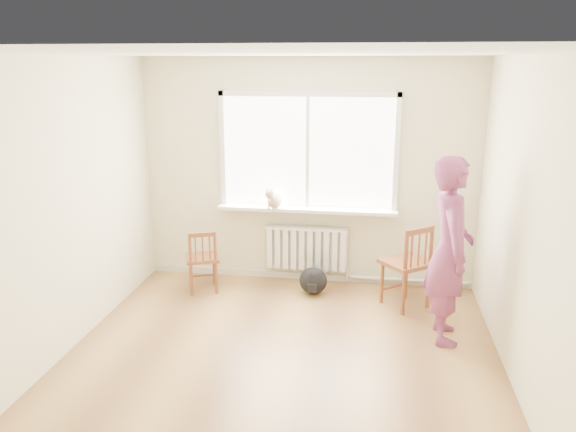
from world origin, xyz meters
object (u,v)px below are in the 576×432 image
at_px(cat, 274,199).
at_px(backpack, 313,281).
at_px(person, 450,250).
at_px(chair_right, 409,266).
at_px(chair_left, 203,261).

height_order(cat, backpack, cat).
bearing_deg(person, backpack, 55.58).
relative_size(chair_right, person, 0.52).
bearing_deg(chair_right, person, 75.95).
xyz_separation_m(chair_right, backpack, (-1.08, 0.20, -0.32)).
distance_m(person, backpack, 1.81).
height_order(chair_right, cat, cat).
xyz_separation_m(person, backpack, (-1.39, 0.88, -0.74)).
height_order(chair_left, backpack, chair_left).
height_order(person, backpack, person).
height_order(person, cat, person).
bearing_deg(cat, chair_right, 1.89).
relative_size(person, backpack, 5.57).
relative_size(chair_left, chair_right, 0.80).
distance_m(person, cat, 2.22).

